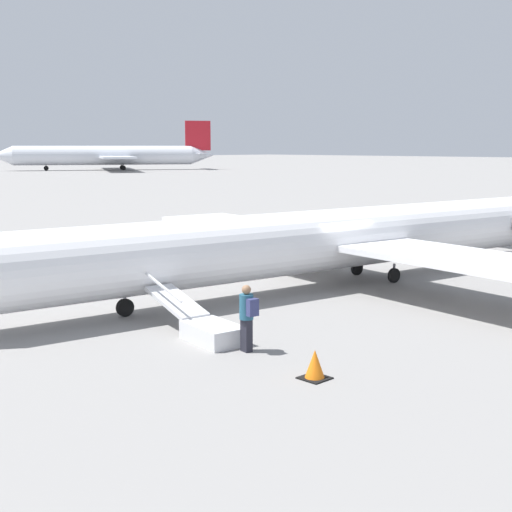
{
  "coord_description": "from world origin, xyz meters",
  "views": [
    {
      "loc": [
        20.35,
        17.05,
        5.23
      ],
      "look_at": [
        3.9,
        0.18,
        1.58
      ],
      "focal_mm": 50.0,
      "sensor_mm": 36.0,
      "label": 1
    }
  ],
  "objects_px": {
    "airplane_main": "(345,238)",
    "airplane_far_right": "(109,155)",
    "passenger": "(247,314)",
    "boarding_stairs": "(205,326)"
  },
  "relations": [
    {
      "from": "airplane_main",
      "to": "passenger",
      "type": "bearing_deg",
      "value": 32.69
    },
    {
      "from": "airplane_far_right",
      "to": "boarding_stairs",
      "type": "height_order",
      "value": "airplane_far_right"
    },
    {
      "from": "airplane_far_right",
      "to": "airplane_main",
      "type": "bearing_deg",
      "value": 89.96
    },
    {
      "from": "airplane_main",
      "to": "airplane_far_right",
      "type": "xyz_separation_m",
      "value": [
        -65.82,
        -118.56,
        1.46
      ]
    },
    {
      "from": "airplane_main",
      "to": "passenger",
      "type": "relative_size",
      "value": 17.83
    },
    {
      "from": "airplane_far_right",
      "to": "passenger",
      "type": "distance_m",
      "value": 143.7
    },
    {
      "from": "airplane_main",
      "to": "airplane_far_right",
      "type": "bearing_deg",
      "value": -110.72
    },
    {
      "from": "airplane_main",
      "to": "airplane_far_right",
      "type": "relative_size",
      "value": 0.7
    },
    {
      "from": "airplane_far_right",
      "to": "boarding_stairs",
      "type": "relative_size",
      "value": 10.76
    },
    {
      "from": "airplane_main",
      "to": "airplane_far_right",
      "type": "height_order",
      "value": "airplane_far_right"
    }
  ]
}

